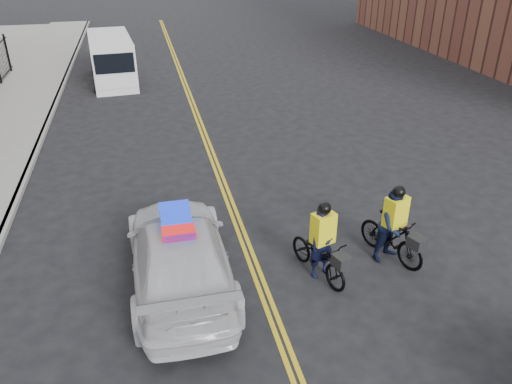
{
  "coord_description": "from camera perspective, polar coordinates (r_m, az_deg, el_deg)",
  "views": [
    {
      "loc": [
        -2.09,
        -7.89,
        6.97
      ],
      "look_at": [
        0.33,
        2.59,
        1.3
      ],
      "focal_mm": 35.0,
      "sensor_mm": 36.0,
      "label": 1
    }
  ],
  "objects": [
    {
      "name": "police_cruiser",
      "position": [
        10.99,
        -8.77,
        -6.95
      ],
      "size": [
        2.17,
        5.26,
        1.68
      ],
      "rotation": [
        0.0,
        0.0,
        3.15
      ],
      "color": "silver",
      "rests_on": "ground"
    },
    {
      "name": "cyclist_near",
      "position": [
        11.25,
        7.53,
        -6.66
      ],
      "size": [
        1.22,
        2.01,
        1.86
      ],
      "rotation": [
        0.0,
        0.0,
        0.32
      ],
      "color": "black",
      "rests_on": "ground"
    },
    {
      "name": "ground",
      "position": [
        10.73,
        1.44,
        -12.71
      ],
      "size": [
        120.0,
        120.0,
        0.0
      ],
      "primitive_type": "plane",
      "color": "black",
      "rests_on": "ground"
    },
    {
      "name": "curb",
      "position": [
        17.76,
        -24.58,
        2.3
      ],
      "size": [
        0.2,
        60.0,
        0.15
      ],
      "primitive_type": "cube",
      "color": "gray",
      "rests_on": "ground"
    },
    {
      "name": "cargo_van",
      "position": [
        27.05,
        -16.14,
        14.25
      ],
      "size": [
        2.46,
        5.59,
        2.28
      ],
      "rotation": [
        0.0,
        0.0,
        0.09
      ],
      "color": "white",
      "rests_on": "ground"
    },
    {
      "name": "center_line_right",
      "position": [
        17.48,
        -4.79,
        4.23
      ],
      "size": [
        0.1,
        60.0,
        0.01
      ],
      "primitive_type": "cube",
      "color": "gold",
      "rests_on": "ground"
    },
    {
      "name": "center_line_left",
      "position": [
        17.46,
        -5.31,
        4.18
      ],
      "size": [
        0.1,
        60.0,
        0.01
      ],
      "primitive_type": "cube",
      "color": "gold",
      "rests_on": "ground"
    },
    {
      "name": "cyclist_far",
      "position": [
        12.08,
        15.43,
        -4.28
      ],
      "size": [
        1.2,
        1.96,
        1.92
      ],
      "rotation": [
        0.0,
        0.0,
        0.38
      ],
      "color": "black",
      "rests_on": "ground"
    }
  ]
}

